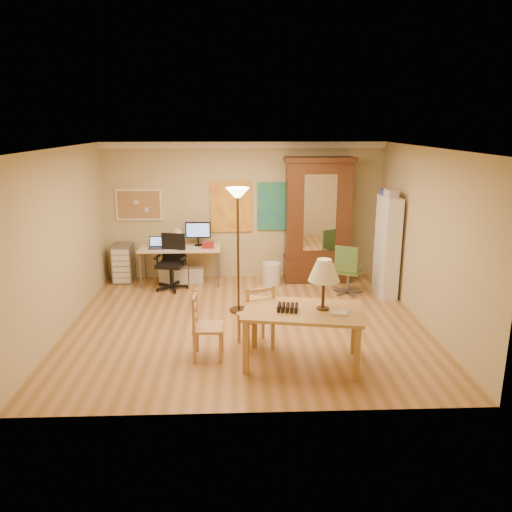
{
  "coord_description": "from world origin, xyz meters",
  "views": [
    {
      "loc": [
        -0.15,
        -7.3,
        3.04
      ],
      "look_at": [
        0.16,
        0.3,
        1.02
      ],
      "focal_mm": 35.0,
      "sensor_mm": 36.0,
      "label": 1
    }
  ],
  "objects_px": {
    "office_chair_green": "(347,281)",
    "armoire": "(317,228)",
    "dining_table": "(310,299)",
    "office_chair_black": "(172,274)",
    "bookshelf": "(387,247)",
    "computer_desk": "(182,261)"
  },
  "relations": [
    {
      "from": "armoire",
      "to": "office_chair_black",
      "type": "bearing_deg",
      "value": -170.73
    },
    {
      "from": "dining_table",
      "to": "office_chair_black",
      "type": "bearing_deg",
      "value": 124.51
    },
    {
      "from": "dining_table",
      "to": "office_chair_black",
      "type": "relative_size",
      "value": 1.58
    },
    {
      "from": "office_chair_black",
      "to": "armoire",
      "type": "bearing_deg",
      "value": 9.27
    },
    {
      "from": "dining_table",
      "to": "computer_desk",
      "type": "relative_size",
      "value": 1.04
    },
    {
      "from": "computer_desk",
      "to": "office_chair_black",
      "type": "bearing_deg",
      "value": -114.07
    },
    {
      "from": "computer_desk",
      "to": "bookshelf",
      "type": "distance_m",
      "value": 3.89
    },
    {
      "from": "office_chair_green",
      "to": "bookshelf",
      "type": "distance_m",
      "value": 0.94
    },
    {
      "from": "bookshelf",
      "to": "computer_desk",
      "type": "bearing_deg",
      "value": 166.73
    },
    {
      "from": "dining_table",
      "to": "bookshelf",
      "type": "height_order",
      "value": "bookshelf"
    },
    {
      "from": "dining_table",
      "to": "office_chair_green",
      "type": "xyz_separation_m",
      "value": [
        1.1,
        2.71,
        -0.64
      ]
    },
    {
      "from": "office_chair_green",
      "to": "armoire",
      "type": "relative_size",
      "value": 0.38
    },
    {
      "from": "bookshelf",
      "to": "office_chair_green",
      "type": "bearing_deg",
      "value": 173.64
    },
    {
      "from": "dining_table",
      "to": "bookshelf",
      "type": "relative_size",
      "value": 0.91
    },
    {
      "from": "armoire",
      "to": "bookshelf",
      "type": "height_order",
      "value": "armoire"
    },
    {
      "from": "bookshelf",
      "to": "armoire",
      "type": "bearing_deg",
      "value": 138.89
    },
    {
      "from": "office_chair_black",
      "to": "armoire",
      "type": "distance_m",
      "value": 2.96
    },
    {
      "from": "office_chair_black",
      "to": "bookshelf",
      "type": "relative_size",
      "value": 0.57
    },
    {
      "from": "computer_desk",
      "to": "office_chair_black",
      "type": "xyz_separation_m",
      "value": [
        -0.17,
        -0.38,
        -0.16
      ]
    },
    {
      "from": "dining_table",
      "to": "armoire",
      "type": "relative_size",
      "value": 0.67
    },
    {
      "from": "dining_table",
      "to": "office_chair_green",
      "type": "bearing_deg",
      "value": 67.97
    },
    {
      "from": "computer_desk",
      "to": "armoire",
      "type": "relative_size",
      "value": 0.65
    }
  ]
}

